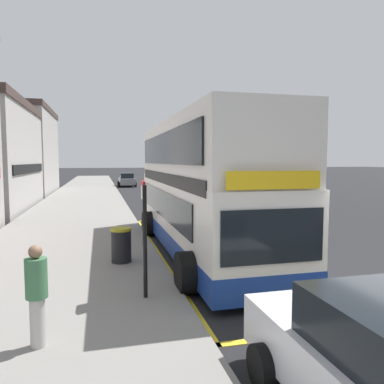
{
  "coord_description": "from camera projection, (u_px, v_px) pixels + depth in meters",
  "views": [
    {
      "loc": [
        -5.77,
        -6.26,
        3.1
      ],
      "look_at": [
        -2.32,
        7.54,
        1.9
      ],
      "focal_mm": 34.69,
      "sensor_mm": 36.0,
      "label": 1
    }
  ],
  "objects": [
    {
      "name": "ground_plane",
      "position": [
        157.0,
        191.0,
        38.64
      ],
      "size": [
        260.0,
        260.0,
        0.0
      ],
      "primitive_type": "plane",
      "color": "black"
    },
    {
      "name": "pavement_near",
      "position": [
        87.0,
        191.0,
        36.95
      ],
      "size": [
        6.0,
        76.0,
        0.14
      ],
      "primitive_type": "cube",
      "color": "gray",
      "rests_on": "ground"
    },
    {
      "name": "double_decker_bus",
      "position": [
        200.0,
        191.0,
        12.66
      ],
      "size": [
        3.24,
        11.12,
        4.4
      ],
      "color": "white",
      "rests_on": "ground"
    },
    {
      "name": "bus_bay_markings",
      "position": [
        198.0,
        249.0,
        12.96
      ],
      "size": [
        3.05,
        13.39,
        0.01
      ],
      "color": "yellow",
      "rests_on": "ground"
    },
    {
      "name": "bus_stop_sign",
      "position": [
        144.0,
        228.0,
        8.01
      ],
      "size": [
        0.09,
        0.51,
        2.51
      ],
      "color": "black",
      "rests_on": "pavement_near"
    },
    {
      "name": "terrace_annex",
      "position": [
        6.0,
        151.0,
        34.84
      ],
      "size": [
        8.25,
        11.87,
        8.08
      ],
      "color": "#B2ADA8",
      "rests_on": "ground"
    },
    {
      "name": "parked_car_black_far",
      "position": [
        182.0,
        178.0,
        48.72
      ],
      "size": [
        2.09,
        4.2,
        1.62
      ],
      "rotation": [
        0.0,
        0.0,
        0.01
      ],
      "color": "black",
      "rests_on": "ground"
    },
    {
      "name": "parked_car_grey_kerbside",
      "position": [
        127.0,
        180.0,
        44.73
      ],
      "size": [
        2.09,
        4.2,
        1.62
      ],
      "rotation": [
        0.0,
        0.0,
        0.02
      ],
      "color": "slate",
      "rests_on": "ground"
    },
    {
      "name": "pedestrian_waiting_near_sign",
      "position": [
        37.0,
        292.0,
        5.85
      ],
      "size": [
        0.34,
        0.34,
        1.65
      ],
      "color": "#B7B2AD",
      "rests_on": "pavement_near"
    },
    {
      "name": "litter_bin",
      "position": [
        121.0,
        245.0,
        10.82
      ],
      "size": [
        0.61,
        0.61,
        1.01
      ],
      "color": "black",
      "rests_on": "pavement_near"
    }
  ]
}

